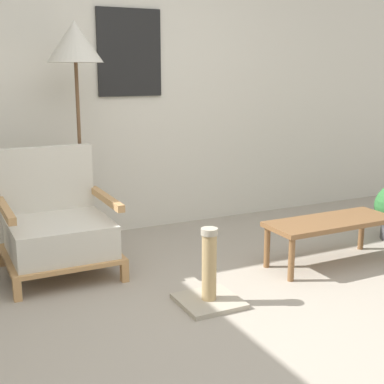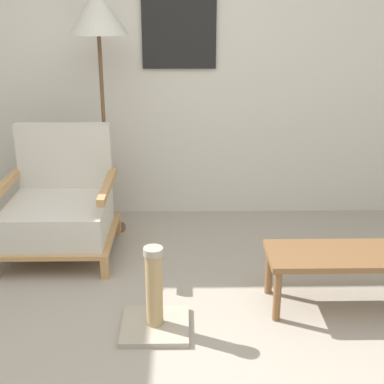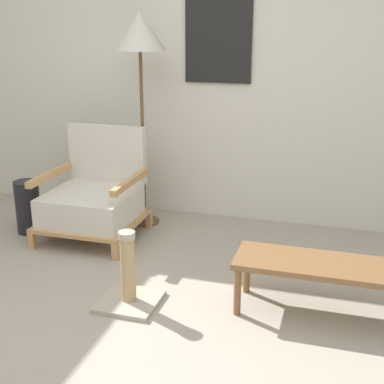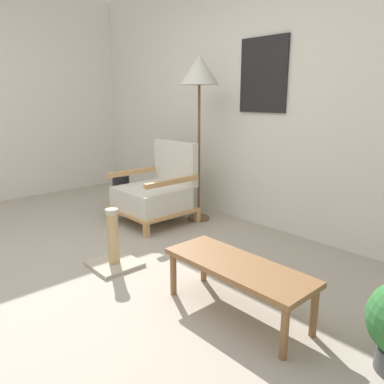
# 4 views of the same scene
# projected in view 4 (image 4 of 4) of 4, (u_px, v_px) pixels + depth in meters

# --- Properties ---
(ground_plane) EXTENTS (14.00, 14.00, 0.00)m
(ground_plane) POSITION_uv_depth(u_px,v_px,m) (55.00, 281.00, 2.81)
(ground_plane) COLOR #A89E8E
(wall_back) EXTENTS (8.00, 0.09, 2.70)m
(wall_back) POSITION_uv_depth(u_px,v_px,m) (249.00, 96.00, 3.91)
(wall_back) COLOR silver
(wall_back) RESTS_ON ground_plane
(armchair) EXTENTS (0.75, 0.74, 0.86)m
(armchair) POSITION_uv_depth(u_px,v_px,m) (156.00, 192.00, 4.11)
(armchair) COLOR tan
(armchair) RESTS_ON ground_plane
(floor_lamp) EXTENTS (0.41, 0.41, 1.77)m
(floor_lamp) POSITION_uv_depth(u_px,v_px,m) (199.00, 76.00, 3.85)
(floor_lamp) COLOR brown
(floor_lamp) RESTS_ON ground_plane
(coffee_table) EXTENTS (0.99, 0.37, 0.34)m
(coffee_table) POSITION_uv_depth(u_px,v_px,m) (238.00, 270.00, 2.32)
(coffee_table) COLOR brown
(coffee_table) RESTS_ON ground_plane
(vase) EXTENTS (0.20, 0.20, 0.44)m
(vase) POSITION_uv_depth(u_px,v_px,m) (121.00, 193.00, 4.48)
(vase) COLOR black
(vase) RESTS_ON ground_plane
(scratching_post) EXTENTS (0.37, 0.37, 0.49)m
(scratching_post) POSITION_uv_depth(u_px,v_px,m) (114.00, 250.00, 3.03)
(scratching_post) COLOR #B2A893
(scratching_post) RESTS_ON ground_plane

